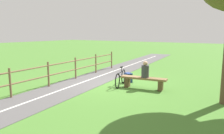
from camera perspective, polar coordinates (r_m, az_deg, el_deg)
ground_plane at (r=10.30m, az=0.16°, el=-4.14°), size 80.00×80.00×0.00m
paved_path at (r=8.05m, az=-21.13°, el=-8.54°), size 6.05×36.01×0.02m
path_centre_line at (r=8.05m, az=-21.14°, el=-8.47°), size 3.63×31.82×0.00m
bench at (r=9.30m, az=8.18°, el=-3.52°), size 1.96×0.65×0.49m
person_seated at (r=9.20m, az=8.61°, el=-0.87°), size 0.36×0.36×0.69m
bicycle at (r=9.73m, az=2.25°, el=-2.85°), size 0.48×1.59×0.83m
backpack at (r=10.40m, az=4.19°, el=-2.80°), size 0.44×0.41×0.45m
fence_roadside at (r=8.69m, az=-24.96°, el=-3.13°), size 1.05×14.91×1.09m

